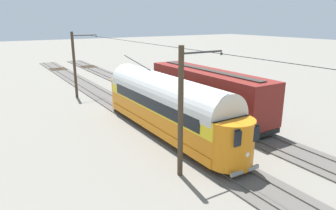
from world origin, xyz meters
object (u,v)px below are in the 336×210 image
at_px(vintage_streetcar, 165,103).
at_px(catenary_pole_foreground, 75,64).
at_px(coach_adjacent, 207,92).
at_px(catenary_pole_mid_near, 182,111).

bearing_deg(vintage_streetcar, catenary_pole_foreground, -80.03).
bearing_deg(coach_adjacent, catenary_pole_foreground, -58.69).
distance_m(coach_adjacent, catenary_pole_foreground, 14.54).
relative_size(vintage_streetcar, coach_adjacent, 1.22).
distance_m(coach_adjacent, catenary_pole_mid_near, 10.55).
relative_size(coach_adjacent, catenary_pole_foreground, 1.91).
relative_size(vintage_streetcar, catenary_pole_mid_near, 2.34).
xyz_separation_m(vintage_streetcar, catenary_pole_mid_near, (2.45, 5.67, 1.32)).
xyz_separation_m(vintage_streetcar, catenary_pole_foreground, (2.45, -13.96, 1.32)).
bearing_deg(catenary_pole_mid_near, vintage_streetcar, -113.42).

